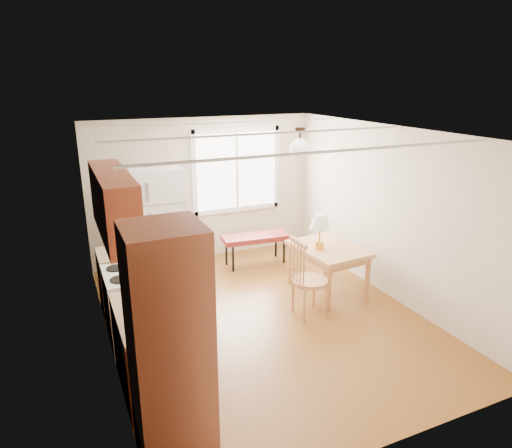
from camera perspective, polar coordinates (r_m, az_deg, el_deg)
room_shell at (r=5.84m, az=1.11°, el=-0.90°), size 4.60×5.60×2.62m
kitchen_run at (r=4.97m, az=-14.14°, el=-10.10°), size 0.65×3.40×2.20m
window_unit at (r=8.19m, az=-2.43°, el=6.73°), size 1.64×0.05×1.51m
pendant_light at (r=6.27m, az=5.47°, el=9.60°), size 0.26×0.26×0.40m
refrigerator at (r=7.28m, az=-12.16°, el=-0.18°), size 0.80×0.81×1.85m
bench at (r=7.90m, az=-0.08°, el=-1.83°), size 1.18×0.53×0.53m
dining_table at (r=6.96m, az=9.02°, el=-3.62°), size 0.95×1.20×0.71m
chair at (r=6.16m, az=5.94°, el=-6.07°), size 0.49×0.49×1.11m
table_lamp at (r=6.70m, az=8.02°, el=-0.01°), size 0.30×0.30×0.53m
coffee_maker at (r=4.29m, az=-12.70°, el=-11.92°), size 0.20×0.24×0.35m
kettle at (r=4.75m, az=-14.63°, el=-9.57°), size 0.11×0.11×0.21m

